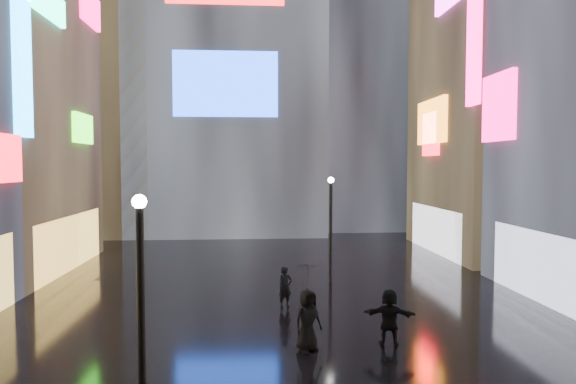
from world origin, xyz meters
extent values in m
plane|color=black|center=(0.00, 20.00, 0.00)|extent=(140.00, 140.00, 0.00)
cube|color=#FF0C1D|center=(-10.85, 18.32, 6.06)|extent=(0.25, 2.24, 1.94)
cube|color=#1499FF|center=(-10.85, 20.00, 11.00)|extent=(0.25, 1.40, 8.00)
cube|color=#FFC659|center=(-11.10, 26.00, 1.50)|extent=(0.20, 10.00, 3.00)
cube|color=#3AFD1C|center=(-10.85, 27.82, 7.91)|extent=(0.25, 3.00, 1.71)
cube|color=#1AFFC2|center=(-10.85, 22.61, 13.61)|extent=(0.25, 4.84, 1.37)
cube|color=#FF0C71|center=(-10.85, 29.70, 15.31)|extent=(0.25, 3.32, 1.94)
cube|color=white|center=(11.10, 17.00, 1.50)|extent=(0.20, 9.00, 3.00)
cube|color=#FF0C71|center=(10.85, 21.12, 8.58)|extent=(0.25, 2.99, 3.26)
cube|color=#FF0C71|center=(10.85, 24.00, 14.00)|extent=(0.25, 1.40, 10.00)
cube|color=black|center=(16.00, 30.00, 14.00)|extent=(10.00, 12.00, 28.00)
cube|color=white|center=(11.10, 30.00, 1.50)|extent=(0.20, 9.00, 3.00)
cube|color=orange|center=(10.85, 30.32, 8.66)|extent=(0.25, 4.92, 2.91)
cube|color=#FF0C1D|center=(10.85, 30.44, 7.84)|extent=(0.25, 2.63, 2.87)
cube|color=#194CFF|center=(-3.00, 36.90, 12.00)|extent=(8.00, 0.20, 5.00)
cube|color=black|center=(9.00, 46.00, 17.00)|extent=(12.00, 12.00, 34.00)
cube|color=black|center=(-14.00, 42.00, 13.00)|extent=(10.00, 10.00, 26.00)
cylinder|color=black|center=(-3.34, 7.58, 2.50)|extent=(0.16, 0.16, 5.00)
sphere|color=white|center=(-3.34, 7.58, 5.05)|extent=(0.30, 0.30, 0.30)
cylinder|color=black|center=(2.83, 21.93, 2.50)|extent=(0.16, 0.16, 5.00)
sphere|color=white|center=(2.83, 21.93, 5.05)|extent=(0.30, 0.30, 0.30)
imported|color=black|center=(0.67, 12.70, 0.96)|extent=(1.12, 1.00, 1.93)
imported|color=black|center=(3.34, 12.99, 0.91)|extent=(1.77, 0.94, 1.82)
imported|color=black|center=(0.29, 17.59, 0.83)|extent=(0.72, 0.63, 1.66)
imported|color=black|center=(0.67, 12.70, 2.34)|extent=(1.23, 1.24, 0.82)
camera|label=1|loc=(-1.08, -2.98, 5.79)|focal=32.00mm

